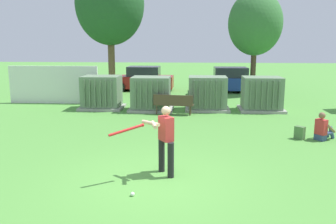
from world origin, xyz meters
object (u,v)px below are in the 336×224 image
transformer_east (262,94)px  backpack (300,133)px  transformer_mid_west (151,94)px  transformer_mid_east (207,94)px  sports_ball (133,194)px  transformer_west (102,93)px  seated_spectator (323,129)px  batter (164,137)px  parked_car_leftmost (142,79)px  parked_car_left_of_center (229,81)px  park_bench (173,103)px

transformer_east → backpack: size_ratio=4.77×
transformer_east → transformer_mid_west: bearing=-176.7°
transformer_mid_east → sports_ball: (-1.98, -10.03, -0.74)m
transformer_west → seated_spectator: transformer_west is taller
seated_spectator → transformer_mid_east: bearing=125.7°
transformer_mid_east → batter: batter is taller
transformer_mid_west → sports_ball: (0.73, -9.73, -0.74)m
parked_car_leftmost → transformer_mid_west: bearing=-78.6°
transformer_east → seated_spectator: bearing=-77.7°
batter → parked_car_left_of_center: size_ratio=0.41×
park_bench → parked_car_leftmost: size_ratio=0.43×
transformer_east → seated_spectator: transformer_east is taller
park_bench → batter: 7.46m
transformer_mid_east → seated_spectator: size_ratio=2.18×
transformer_mid_west → transformer_east: (5.28, 0.30, 0.00)m
parked_car_leftmost → seated_spectator: bearing=-56.6°
transformer_west → transformer_mid_west: size_ratio=1.00×
seated_spectator → transformer_west: bearing=150.1°
transformer_mid_west → parked_car_leftmost: (-1.41, 7.02, -0.04)m
transformer_mid_east → parked_car_leftmost: same height
parked_car_leftmost → parked_car_left_of_center: (5.73, -0.40, 0.00)m
transformer_east → park_bench: (-4.15, -1.27, -0.25)m
parked_car_leftmost → transformer_mid_east: bearing=-58.5°
transformer_mid_west → transformer_west: bearing=173.6°
transformer_west → parked_car_leftmost: same height
batter → sports_ball: 1.71m
transformer_east → seated_spectator: (1.12, -5.12, -0.41)m
transformer_mid_west → transformer_east: size_ratio=1.00×
seated_spectator → parked_car_leftmost: size_ratio=0.23×
transformer_mid_west → park_bench: (1.13, -0.97, -0.25)m
transformer_west → park_bench: (3.60, -1.25, -0.25)m
backpack → parked_car_leftmost: bearing=121.0°
parked_car_leftmost → parked_car_left_of_center: size_ratio=1.00×
transformer_mid_east → seated_spectator: 6.33m
transformer_west → parked_car_leftmost: bearing=81.1°
parked_car_leftmost → park_bench: bearing=-72.4°
sports_ball → transformer_east: bearing=65.6°
transformer_east → batter: batter is taller
transformer_east → parked_car_leftmost: size_ratio=0.50×
transformer_west → sports_ball: size_ratio=23.33×
backpack → transformer_east: bearing=94.3°
transformer_mid_east → backpack: 5.91m
transformer_west → batter: batter is taller
batter → parked_car_left_of_center: bearing=78.7°
transformer_mid_east → parked_car_leftmost: size_ratio=0.50×
transformer_east → batter: 9.58m
transformer_east → park_bench: transformer_east is taller
transformer_west → sports_ball: bearing=-72.2°
transformer_west → transformer_east: size_ratio=1.00×
batter → seated_spectator: bearing=35.2°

